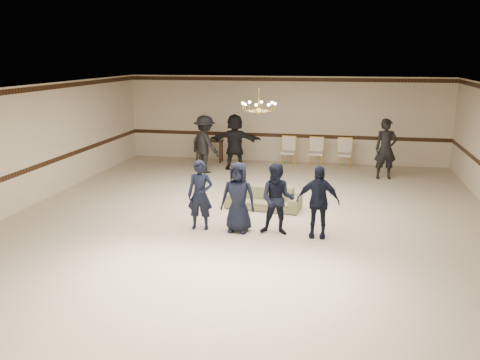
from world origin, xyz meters
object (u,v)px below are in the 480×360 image
object	(u,v)px
chandelier	(259,99)
banquet_chair_mid	(316,153)
console_table	(210,151)
banquet_chair_right	(344,154)
boy_c	(277,199)
adult_mid	(235,142)
adult_right	(386,149)
adult_left	(205,144)
banquet_chair_left	(288,152)
boy_d	(318,202)
settee	(263,198)
boy_a	(200,195)
boy_b	(238,197)

from	to	relation	value
chandelier	banquet_chair_mid	world-z (taller)	chandelier
console_table	banquet_chair_right	bearing A→B (deg)	-0.28
chandelier	boy_c	distance (m)	3.05
banquet_chair_mid	adult_mid	bearing A→B (deg)	-160.66
chandelier	banquet_chair_mid	distance (m)	5.80
adult_right	banquet_chair_right	distance (m)	1.87
adult_left	banquet_chair_right	world-z (taller)	adult_left
boy_c	banquet_chair_left	bearing A→B (deg)	94.84
chandelier	console_table	bearing A→B (deg)	117.18
banquet_chair_left	banquet_chair_mid	size ratio (longest dim) A/B	1.00
banquet_chair_mid	console_table	size ratio (longest dim) A/B	1.06
adult_left	boy_d	bearing A→B (deg)	161.50
settee	banquet_chair_right	bearing A→B (deg)	75.89
boy_d	banquet_chair_mid	size ratio (longest dim) A/B	1.54
chandelier	boy_a	distance (m)	3.11
boy_a	banquet_chair_left	xyz separation A→B (m)	(1.26, 7.25, -0.28)
adult_left	adult_mid	world-z (taller)	same
boy_d	adult_left	size ratio (longest dim) A/B	0.83
chandelier	banquet_chair_right	distance (m)	6.09
chandelier	console_table	distance (m)	6.50
boy_c	banquet_chair_right	xyz separation A→B (m)	(1.46, 7.25, -0.28)
banquet_chair_right	settee	bearing A→B (deg)	-107.54
chandelier	console_table	xyz separation A→B (m)	(-2.75, 5.35, -2.45)
chandelier	boy_b	xyz separation A→B (m)	(-0.11, -2.10, -2.06)
boy_c	banquet_chair_left	size ratio (longest dim) A/B	1.54
adult_mid	banquet_chair_right	size ratio (longest dim) A/B	1.86
boy_c	boy_a	bearing A→B (deg)	-179.38
chandelier	adult_right	world-z (taller)	chandelier
settee	banquet_chair_right	xyz separation A→B (m)	(2.07, 5.37, 0.25)
boy_d	settee	bearing A→B (deg)	130.25
adult_mid	adult_left	bearing A→B (deg)	32.82
banquet_chair_right	chandelier	bearing A→B (deg)	-110.05
banquet_chair_right	banquet_chair_left	bearing A→B (deg)	-176.44
adult_left	adult_right	world-z (taller)	same
boy_c	settee	bearing A→B (deg)	108.48
boy_a	banquet_chair_right	distance (m)	7.96
settee	adult_mid	bearing A→B (deg)	117.93
adult_left	banquet_chair_left	size ratio (longest dim) A/B	1.86
boy_a	adult_mid	world-z (taller)	adult_mid
boy_c	adult_right	xyz separation A→B (m)	(2.77, 5.99, 0.17)
boy_a	boy_c	world-z (taller)	same
settee	console_table	xyz separation A→B (m)	(-2.93, 5.57, 0.14)
boy_a	banquet_chair_right	xyz separation A→B (m)	(3.26, 7.25, -0.28)
chandelier	boy_b	bearing A→B (deg)	-93.07
console_table	adult_right	bearing A→B (deg)	-11.04
banquet_chair_mid	console_table	xyz separation A→B (m)	(-4.00, 0.20, -0.11)
banquet_chair_mid	boy_a	bearing A→B (deg)	-105.11
boy_b	banquet_chair_left	world-z (taller)	boy_b
boy_a	settee	world-z (taller)	boy_a
boy_a	boy_d	bearing A→B (deg)	-3.42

